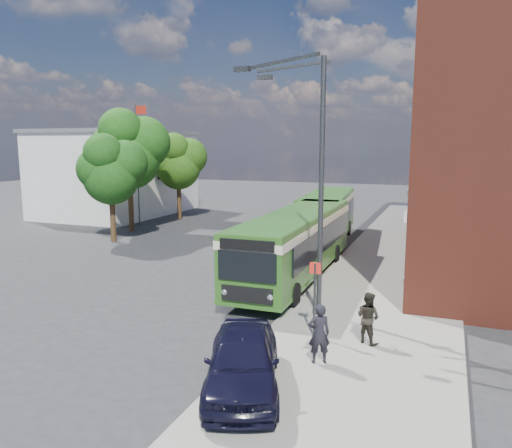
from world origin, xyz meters
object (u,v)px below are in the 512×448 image
at_px(street_lamp, 311,183).
at_px(parked_car, 243,360).
at_px(bus_front, 296,239).
at_px(bus_rear, 327,212).

height_order(street_lamp, parked_car, street_lamp).
distance_m(bus_front, bus_rear, 9.77).
relative_size(street_lamp, parked_car, 2.06).
xyz_separation_m(bus_front, bus_rear, (-0.80, 9.73, -0.00)).
distance_m(bus_rear, parked_car, 20.93).
relative_size(street_lamp, bus_rear, 0.91).
bearing_deg(bus_rear, bus_front, -85.31).
distance_m(street_lamp, bus_rear, 15.14).
bearing_deg(bus_front, parked_car, -80.04).
bearing_deg(street_lamp, bus_rear, 100.65).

